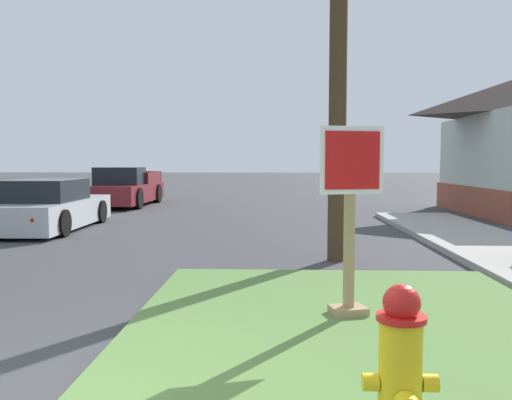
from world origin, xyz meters
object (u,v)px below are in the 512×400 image
Objects in this scene: pickup_truck_maroon at (125,190)px; parked_sedan_silver at (49,208)px; fire_hydrant at (400,384)px; stop_sign at (350,226)px; manhole_cover at (194,292)px.

parked_sedan_silver is at bearing -88.62° from pickup_truck_maroon.
pickup_truck_maroon is (-6.44, 17.11, 0.07)m from fire_hydrant.
fire_hydrant is 0.50× the size of stop_sign.
fire_hydrant is at bearing -92.69° from stop_sign.
manhole_cover is at bearing -53.12° from parked_sedan_silver.
pickup_truck_maroon is (-6.57, 14.32, -0.39)m from stop_sign.
stop_sign is at bearing -65.35° from pickup_truck_maroon.
fire_hydrant is at bearing -58.08° from parked_sedan_silver.
fire_hydrant is 2.83m from stop_sign.
stop_sign is 2.80× the size of manhole_cover.
parked_sedan_silver is at bearing 131.33° from stop_sign.
pickup_truck_maroon is at bearing 114.65° from stop_sign.
stop_sign is at bearing 87.31° from fire_hydrant.
stop_sign is 2.38m from manhole_cover.
pickup_truck_maroon reaches higher than manhole_cover.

